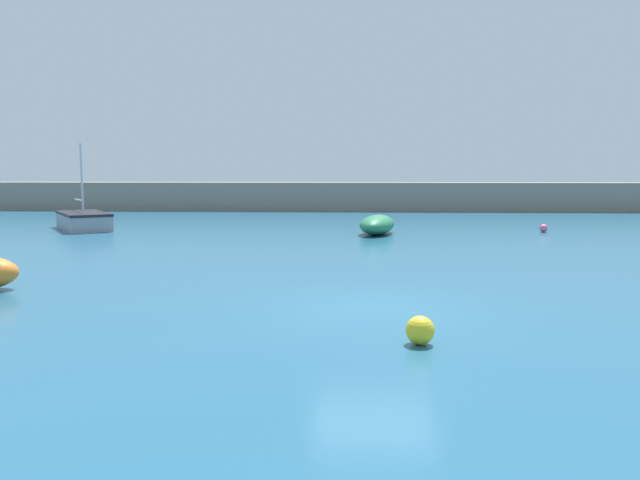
{
  "coord_description": "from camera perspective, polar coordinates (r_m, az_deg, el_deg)",
  "views": [
    {
      "loc": [
        -0.48,
        -12.44,
        2.76
      ],
      "look_at": [
        -1.5,
        7.94,
        0.51
      ],
      "focal_mm": 35.0,
      "sensor_mm": 36.0,
      "label": 1
    }
  ],
  "objects": [
    {
      "name": "ground_plane",
      "position": [
        12.78,
        4.98,
        -6.67
      ],
      "size": [
        120.0,
        120.0,
        0.2
      ],
      "primitive_type": "cube",
      "color": "#235B7A"
    },
    {
      "name": "harbor_breakwater",
      "position": [
        44.59,
        3.47,
        4.01
      ],
      "size": [
        62.94,
        3.3,
        1.98
      ],
      "primitive_type": "cube",
      "color": "gray",
      "rests_on": "ground_plane"
    },
    {
      "name": "sailboat_twin_hulled",
      "position": [
        31.8,
        -20.81,
        1.68
      ],
      "size": [
        3.93,
        4.59,
        4.08
      ],
      "rotation": [
        0.0,
        0.0,
        5.3
      ],
      "color": "gray",
      "rests_on": "ground_plane"
    },
    {
      "name": "open_tender_yellow",
      "position": [
        27.6,
        5.25,
        1.42
      ],
      "size": [
        2.11,
        3.59,
        0.85
      ],
      "rotation": [
        0.0,
        0.0,
        1.36
      ],
      "color": "#287A4C",
      "rests_on": "ground_plane"
    },
    {
      "name": "mooring_buoy_yellow",
      "position": [
        10.19,
        9.13,
        -8.15
      ],
      "size": [
        0.47,
        0.47,
        0.47
      ],
      "primitive_type": "sphere",
      "color": "yellow",
      "rests_on": "ground_plane"
    },
    {
      "name": "mooring_buoy_pink",
      "position": [
        30.2,
        19.76,
        1.03
      ],
      "size": [
        0.37,
        0.37,
        0.37
      ],
      "primitive_type": "sphere",
      "color": "#EA668C",
      "rests_on": "ground_plane"
    }
  ]
}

